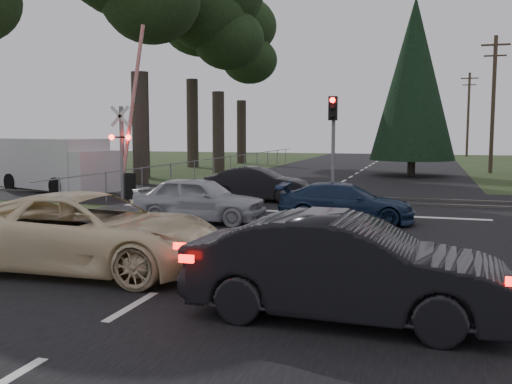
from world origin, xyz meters
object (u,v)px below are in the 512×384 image
at_px(traffic_signal_center, 333,131).
at_px(cream_coupe, 89,232).
at_px(utility_pole_mid, 493,102).
at_px(dark_hatchback, 346,269).
at_px(white_van, 59,165).
at_px(crossing_signal, 127,149).
at_px(dark_car_far, 257,184).
at_px(blue_sedan, 346,203).
at_px(silver_car, 200,200).
at_px(utility_pole_far, 468,113).

height_order(traffic_signal_center, cream_coupe, traffic_signal_center).
relative_size(utility_pole_mid, dark_hatchback, 1.90).
relative_size(utility_pole_mid, white_van, 1.35).
bearing_deg(utility_pole_mid, white_van, -137.98).
height_order(crossing_signal, cream_coupe, crossing_signal).
bearing_deg(utility_pole_mid, dark_car_far, -118.75).
bearing_deg(blue_sedan, silver_car, 102.89).
relative_size(traffic_signal_center, blue_sedan, 0.99).
bearing_deg(crossing_signal, utility_pole_far, 70.77).
xyz_separation_m(crossing_signal, dark_hatchback, (10.64, -12.42, -1.28)).
height_order(crossing_signal, dark_hatchback, crossing_signal).
relative_size(dark_car_far, white_van, 0.62).
bearing_deg(utility_pole_far, dark_car_far, -103.40).
relative_size(blue_sedan, white_van, 0.62).
relative_size(crossing_signal, white_van, 1.05).
bearing_deg(white_van, traffic_signal_center, 15.64).
height_order(crossing_signal, utility_pole_far, utility_pole_far).
bearing_deg(silver_car, dark_hatchback, -144.12).
bearing_deg(utility_pole_mid, cream_coupe, -108.67).
relative_size(dark_hatchback, blue_sedan, 1.14).
relative_size(traffic_signal_center, silver_car, 0.99).
relative_size(utility_pole_far, white_van, 1.35).
bearing_deg(crossing_signal, cream_coupe, -64.13).
distance_m(utility_pole_far, dark_car_far, 45.60).
height_order(traffic_signal_center, utility_pole_mid, utility_pole_mid).
xyz_separation_m(utility_pole_far, cream_coupe, (-10.50, -56.08, -3.94)).
xyz_separation_m(traffic_signal_center, cream_coupe, (-3.00, -11.76, -2.02)).
distance_m(dark_hatchback, dark_car_far, 14.49).
relative_size(crossing_signal, dark_hatchback, 1.47).
xyz_separation_m(dark_hatchback, blue_sedan, (-1.26, 9.10, -0.18)).
xyz_separation_m(cream_coupe, dark_car_far, (-0.02, 11.90, -0.11)).
distance_m(crossing_signal, cream_coupe, 12.15).
bearing_deg(cream_coupe, dark_hatchback, -107.92).
bearing_deg(utility_pole_mid, utility_pole_far, 90.00).
xyz_separation_m(crossing_signal, blue_sedan, (9.38, -3.32, -1.45)).
xyz_separation_m(utility_pole_mid, blue_sedan, (-6.39, -23.54, -4.12)).
distance_m(traffic_signal_center, cream_coupe, 12.30).
bearing_deg(utility_pole_far, crossing_signal, -109.23).
xyz_separation_m(utility_pole_mid, silver_car, (-10.72, -24.75, -4.02)).
height_order(traffic_signal_center, utility_pole_far, utility_pole_far).
bearing_deg(traffic_signal_center, dark_hatchback, -79.91).
relative_size(utility_pole_mid, utility_pole_far, 1.00).
bearing_deg(utility_pole_mid, crossing_signal, -127.97).
height_order(utility_pole_mid, dark_car_far, utility_pole_mid).
height_order(crossing_signal, utility_pole_mid, utility_pole_mid).
bearing_deg(blue_sedan, white_van, 66.82).
bearing_deg(crossing_signal, blue_sedan, -19.51).
xyz_separation_m(blue_sedan, white_van, (-13.97, 5.19, 0.64)).
xyz_separation_m(traffic_signal_center, blue_sedan, (1.11, -4.21, -2.20)).
height_order(dark_hatchback, blue_sedan, dark_hatchback).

